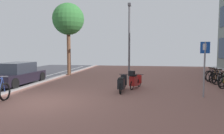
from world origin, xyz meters
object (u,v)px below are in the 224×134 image
object	(u,v)px
bicycle_rack_08	(212,75)
street_tree	(68,20)
scooter_mid	(134,80)
parked_car_near	(17,74)
bicycle_rack_05	(222,79)
lamp_post	(129,37)
scooter_near	(122,84)
parking_sign	(205,63)
bicycle_rack_07	(214,76)
bicycle_rack_06	(217,78)

from	to	relation	value
bicycle_rack_08	street_tree	distance (m)	11.66
scooter_mid	street_tree	size ratio (longest dim) A/B	0.27
parked_car_near	street_tree	xyz separation A→B (m)	(1.33, 5.21, 3.91)
bicycle_rack_05	lamp_post	world-z (taller)	lamp_post
bicycle_rack_08	scooter_near	bearing A→B (deg)	-137.93
parking_sign	bicycle_rack_07	bearing A→B (deg)	69.23
bicycle_rack_06	scooter_near	bearing A→B (deg)	-145.56
bicycle_rack_05	parking_sign	world-z (taller)	parking_sign
bicycle_rack_06	lamp_post	bearing A→B (deg)	169.72
parked_car_near	bicycle_rack_08	bearing A→B (deg)	17.94
scooter_near	parked_car_near	world-z (taller)	parked_car_near
bicycle_rack_07	parked_car_near	distance (m)	12.53
street_tree	parking_sign	bearing A→B (deg)	-38.54
bicycle_rack_07	lamp_post	world-z (taller)	lamp_post
bicycle_rack_08	street_tree	xyz separation A→B (m)	(-10.80, 1.29, 4.20)
parked_car_near	lamp_post	xyz separation A→B (m)	(6.42, 3.68, 2.36)
bicycle_rack_07	street_tree	xyz separation A→B (m)	(-10.76, 1.92, 4.18)
bicycle_rack_08	lamp_post	distance (m)	6.30
scooter_near	parked_car_near	distance (m)	6.57
lamp_post	parked_car_near	bearing A→B (deg)	-150.22
bicycle_rack_06	scooter_near	world-z (taller)	bicycle_rack_06
bicycle_rack_05	bicycle_rack_06	world-z (taller)	bicycle_rack_05
bicycle_rack_05	bicycle_rack_07	world-z (taller)	bicycle_rack_05
lamp_post	street_tree	size ratio (longest dim) A/B	0.91
bicycle_rack_06	parking_sign	world-z (taller)	parking_sign
bicycle_rack_06	bicycle_rack_07	xyz separation A→B (m)	(0.02, 0.64, 0.01)
bicycle_rack_05	scooter_mid	distance (m)	5.61
bicycle_rack_07	parked_car_near	xyz separation A→B (m)	(-12.09, -3.29, 0.27)
bicycle_rack_08	scooter_mid	world-z (taller)	scooter_mid
bicycle_rack_07	bicycle_rack_08	xyz separation A→B (m)	(0.04, 0.64, -0.01)
bicycle_rack_07	bicycle_rack_08	size ratio (longest dim) A/B	1.07
bicycle_rack_05	street_tree	bearing A→B (deg)	163.56
scooter_mid	street_tree	xyz separation A→B (m)	(-5.69, 5.41, 4.08)
lamp_post	parking_sign	bearing A→B (deg)	-55.83
parked_car_near	scooter_mid	bearing A→B (deg)	-1.58
bicycle_rack_07	lamp_post	xyz separation A→B (m)	(-5.66, 0.39, 2.63)
bicycle_rack_06	bicycle_rack_07	world-z (taller)	bicycle_rack_07
bicycle_rack_06	parking_sign	xyz separation A→B (m)	(-1.92, -4.47, 1.17)
bicycle_rack_06	lamp_post	xyz separation A→B (m)	(-5.64, 1.02, 2.65)
bicycle_rack_08	scooter_mid	xyz separation A→B (m)	(-5.11, -4.12, 0.12)
bicycle_rack_07	bicycle_rack_08	world-z (taller)	bicycle_rack_07
bicycle_rack_08	parked_car_near	size ratio (longest dim) A/B	0.30
scooter_near	street_tree	distance (m)	9.19
bicycle_rack_08	scooter_mid	bearing A→B (deg)	-141.12
parking_sign	lamp_post	distance (m)	6.80
bicycle_rack_06	bicycle_rack_05	bearing A→B (deg)	-80.58
bicycle_rack_06	scooter_mid	bearing A→B (deg)	-150.58
bicycle_rack_06	parking_sign	bearing A→B (deg)	-113.22
bicycle_rack_08	parking_sign	size ratio (longest dim) A/B	0.49
bicycle_rack_06	lamp_post	distance (m)	6.32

